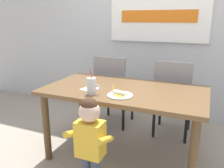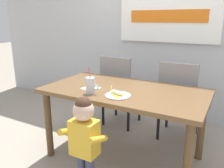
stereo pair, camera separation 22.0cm
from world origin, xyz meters
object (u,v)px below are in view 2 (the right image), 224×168
peeled_banana (117,93)px  snack_plate (118,96)px  dining_chair_left (119,87)px  toddler_standing (84,134)px  milk_cup (90,86)px  paper_napkin (91,88)px  dining_table (124,99)px  dining_chair_right (179,97)px

peeled_banana → snack_plate: bearing=34.8°
dining_chair_left → toddler_standing: size_ratio=1.15×
toddler_standing → milk_cup: size_ratio=3.35×
snack_plate → paper_napkin: bearing=166.5°
dining_table → milk_cup: (-0.22, -0.27, 0.16)m
dining_chair_right → toddler_standing: bearing=69.5°
toddler_standing → milk_cup: 0.46m
dining_chair_left → snack_plate: (0.44, -0.88, 0.22)m
dining_table → paper_napkin: paper_napkin is taller
peeled_banana → milk_cup: bearing=-170.7°
snack_plate → paper_napkin: snack_plate is taller
dining_chair_left → dining_table: bearing=121.0°
snack_plate → toddler_standing: bearing=-107.3°
dining_chair_left → dining_chair_right: 0.78m
toddler_standing → peeled_banana: size_ratio=4.79×
dining_table → toddler_standing: (-0.07, -0.59, -0.13)m
dining_chair_right → paper_napkin: 1.06m
dining_chair_right → dining_chair_left: bearing=-1.3°
dining_chair_left → dining_chair_right: size_ratio=1.00×
snack_plate → paper_napkin: size_ratio=1.53×
dining_table → dining_chair_right: (0.39, 0.64, -0.11)m
dining_chair_left → snack_plate: size_ratio=4.17×
paper_napkin → snack_plate: bearing=-13.5°
dining_table → milk_cup: size_ratio=6.26×
peeled_banana → paper_napkin: (-0.34, 0.09, -0.03)m
dining_table → milk_cup: milk_cup is taller
milk_cup → snack_plate: bearing=10.3°
dining_chair_right → toddler_standing: (-0.46, -1.23, -0.02)m
peeled_banana → paper_napkin: peeled_banana is taller
dining_chair_left → milk_cup: milk_cup is taller
dining_table → milk_cup: 0.38m
toddler_standing → snack_plate: size_ratio=3.64×
dining_chair_right → snack_plate: (-0.35, -0.86, 0.22)m
milk_cup → paper_napkin: size_ratio=1.67×
dining_table → dining_chair_left: 0.78m
dining_chair_left → milk_cup: bearing=100.9°
dining_table → peeled_banana: 0.27m
paper_napkin → peeled_banana: bearing=-14.8°
dining_table → dining_chair_left: (-0.40, 0.66, -0.11)m
snack_plate → paper_napkin: (-0.34, 0.08, -0.00)m
dining_chair_left → toddler_standing: dining_chair_left is taller
milk_cup → snack_plate: milk_cup is taller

